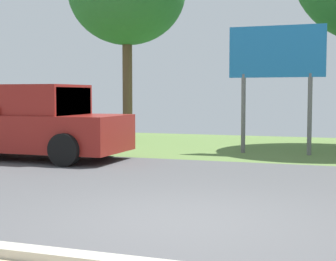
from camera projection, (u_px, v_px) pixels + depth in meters
ground_plane at (227, 186)px, 9.62m from camera, size 40.00×22.00×0.20m
pickup_truck at (27, 124)px, 13.31m from camera, size 5.20×2.28×1.88m
roadside_billboard at (277, 61)px, 14.17m from camera, size 2.60×0.12×3.50m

